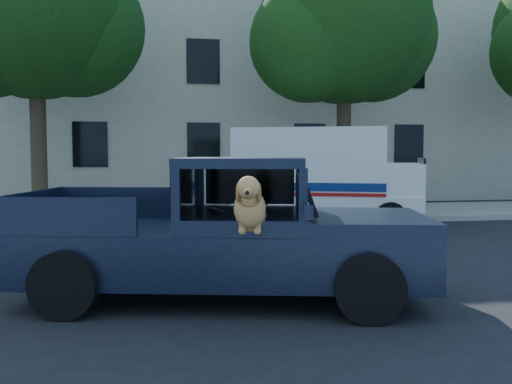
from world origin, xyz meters
The scene contains 8 objects.
ground centered at (0.00, 0.00, 0.00)m, with size 120.00×120.00×0.00m, color black.
far_sidewalk centered at (0.00, 9.20, 0.07)m, with size 60.00×4.00×0.15m, color gray.
lane_stripes centered at (2.00, 3.40, 0.01)m, with size 21.60×0.14×0.01m, color silver, non-canonical shape.
street_tree_left centered at (-3.97, 9.62, 5.71)m, with size 6.00×5.20×8.60m.
street_tree_mid centered at (5.03, 9.62, 5.71)m, with size 6.00×5.20×8.60m.
building_main centered at (3.00, 16.50, 4.50)m, with size 26.00×6.00×9.00m, color beige.
pickup_truck centered at (-0.01, -0.03, 0.63)m, with size 5.50×3.21×1.85m.
mail_truck centered at (3.45, 6.62, 1.10)m, with size 5.07×3.70×2.53m.
Camera 1 is at (-0.83, -7.36, 1.92)m, focal length 40.00 mm.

